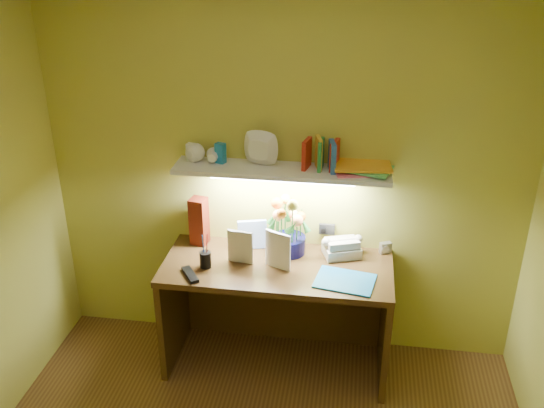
{
  "coord_description": "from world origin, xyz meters",
  "views": [
    {
      "loc": [
        0.44,
        -1.94,
        2.67
      ],
      "look_at": [
        -0.05,
        1.35,
        1.09
      ],
      "focal_mm": 40.0,
      "sensor_mm": 36.0,
      "label": 1
    }
  ],
  "objects_px": {
    "desk": "(277,316)",
    "flower_bouquet": "(289,226)",
    "desk_clock": "(385,248)",
    "whisky_bottle": "(199,221)",
    "telephone": "(342,246)"
  },
  "relations": [
    {
      "from": "desk",
      "to": "flower_bouquet",
      "type": "xyz_separation_m",
      "value": [
        0.05,
        0.17,
        0.56
      ]
    },
    {
      "from": "flower_bouquet",
      "to": "desk_clock",
      "type": "relative_size",
      "value": 5.18
    },
    {
      "from": "desk",
      "to": "whisky_bottle",
      "type": "xyz_separation_m",
      "value": [
        -0.55,
        0.25,
        0.51
      ]
    },
    {
      "from": "desk",
      "to": "telephone",
      "type": "height_order",
      "value": "telephone"
    },
    {
      "from": "desk_clock",
      "to": "whisky_bottle",
      "type": "bearing_deg",
      "value": 155.59
    },
    {
      "from": "desk",
      "to": "telephone",
      "type": "relative_size",
      "value": 6.44
    },
    {
      "from": "flower_bouquet",
      "to": "telephone",
      "type": "xyz_separation_m",
      "value": [
        0.33,
        0.01,
        -0.12
      ]
    },
    {
      "from": "telephone",
      "to": "desk_clock",
      "type": "bearing_deg",
      "value": -5.1
    },
    {
      "from": "flower_bouquet",
      "to": "desk_clock",
      "type": "bearing_deg",
      "value": 7.35
    },
    {
      "from": "desk",
      "to": "whisky_bottle",
      "type": "height_order",
      "value": "whisky_bottle"
    },
    {
      "from": "flower_bouquet",
      "to": "desk_clock",
      "type": "height_order",
      "value": "flower_bouquet"
    },
    {
      "from": "desk",
      "to": "whisky_bottle",
      "type": "bearing_deg",
      "value": 155.13
    },
    {
      "from": "desk",
      "to": "telephone",
      "type": "xyz_separation_m",
      "value": [
        0.38,
        0.18,
        0.44
      ]
    },
    {
      "from": "telephone",
      "to": "whisky_bottle",
      "type": "distance_m",
      "value": 0.93
    },
    {
      "from": "telephone",
      "to": "whisky_bottle",
      "type": "bearing_deg",
      "value": 156.15
    }
  ]
}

